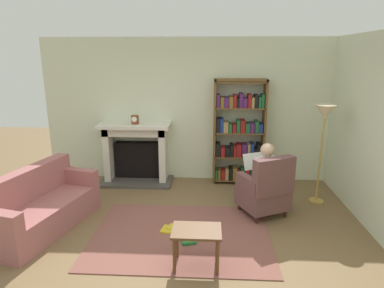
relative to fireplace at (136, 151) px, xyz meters
name	(u,v)px	position (x,y,z in m)	size (l,w,h in m)	color
ground	(179,247)	(1.03, -2.30, -0.60)	(14.00, 14.00, 0.00)	brown
back_wall	(191,111)	(1.03, 0.25, 0.75)	(5.60, 0.10, 2.70)	beige
side_wall_right	(362,126)	(3.68, -1.05, 0.75)	(0.10, 5.20, 2.70)	beige
area_rug	(181,235)	(1.03, -2.00, -0.60)	(2.40, 1.80, 0.01)	brown
fireplace	(136,151)	(0.00, 0.00, 0.00)	(1.37, 0.64, 1.15)	#4C4742
mantel_clock	(135,120)	(0.02, -0.10, 0.63)	(0.14, 0.14, 0.16)	brown
bookshelf	(239,133)	(1.94, 0.04, 0.36)	(0.95, 0.32, 1.97)	brown
armchair_reading	(266,189)	(2.25, -1.34, -0.18)	(0.85, 0.84, 0.97)	#331E14
seated_reader	(262,175)	(2.20, -1.24, 0.02)	(0.52, 0.60, 1.14)	white
sofa_floral	(40,207)	(-0.95, -1.92, -0.28)	(1.11, 1.82, 0.85)	#A5605F
side_table	(197,236)	(1.27, -2.68, -0.21)	(0.56, 0.39, 0.48)	brown
scattered_books	(177,232)	(0.97, -1.98, -0.58)	(0.52, 0.54, 0.04)	gold
floor_lamp	(324,121)	(3.19, -0.81, 0.78)	(0.32, 0.32, 1.63)	#B7933F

